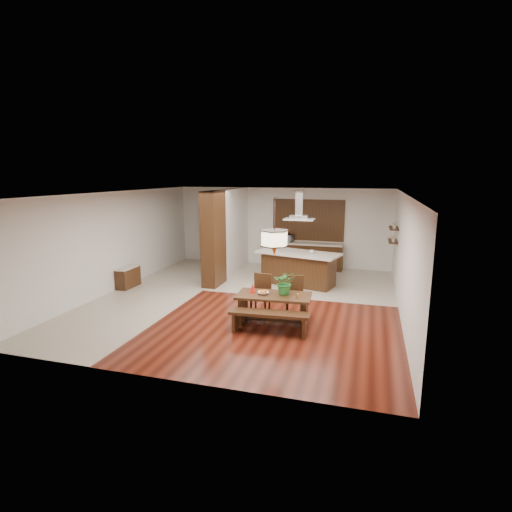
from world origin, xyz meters
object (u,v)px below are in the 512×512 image
(dining_bench, at_px, (269,323))
(foliage_plant, at_px, (285,283))
(range_hood, at_px, (300,206))
(fruit_bowl, at_px, (263,293))
(dining_table, at_px, (274,302))
(dining_chair_left, at_px, (260,295))
(pendant_lantern, at_px, (275,227))
(kitchen_island, at_px, (298,268))
(microwave, at_px, (285,238))
(island_cup, at_px, (312,252))
(hallway_console, at_px, (128,277))
(dining_chair_right, at_px, (295,297))

(dining_bench, xyz_separation_m, foliage_plant, (0.19, 0.71, 0.73))
(range_hood, bearing_deg, fruit_bowl, -93.07)
(dining_table, bearing_deg, range_hood, 90.88)
(dining_table, height_order, dining_chair_left, dining_chair_left)
(foliage_plant, height_order, fruit_bowl, foliage_plant)
(pendant_lantern, bearing_deg, kitchen_island, 90.88)
(foliage_plant, xyz_separation_m, kitchen_island, (-0.29, 3.34, -0.44))
(dining_bench, relative_size, pendant_lantern, 1.32)
(microwave, bearing_deg, foliage_plant, -63.74)
(range_hood, distance_m, island_cup, 1.44)
(foliage_plant, relative_size, fruit_bowl, 2.21)
(hallway_console, distance_m, range_hood, 5.64)
(foliage_plant, bearing_deg, kitchen_island, 94.94)
(dining_chair_right, distance_m, fruit_bowl, 0.88)
(dining_bench, relative_size, fruit_bowl, 7.01)
(dining_bench, bearing_deg, fruit_bowl, 116.55)
(foliage_plant, height_order, island_cup, foliage_plant)
(foliage_plant, height_order, kitchen_island, foliage_plant)
(dining_table, bearing_deg, island_cup, 83.69)
(dining_chair_right, bearing_deg, hallway_console, 153.11)
(range_hood, height_order, microwave, range_hood)
(island_cup, xyz_separation_m, microwave, (-1.31, 2.35, 0.00))
(fruit_bowl, relative_size, island_cup, 1.85)
(dining_chair_right, xyz_separation_m, pendant_lantern, (-0.38, -0.54, 1.75))
(hallway_console, distance_m, island_cup, 5.63)
(foliage_plant, bearing_deg, island_cup, 87.65)
(dining_chair_right, bearing_deg, dining_bench, -121.26)
(microwave, bearing_deg, dining_chair_right, -61.20)
(dining_chair_left, relative_size, dining_chair_right, 1.00)
(range_hood, bearing_deg, dining_chair_left, -97.69)
(kitchen_island, relative_size, range_hood, 3.02)
(dining_chair_left, relative_size, kitchen_island, 0.37)
(dining_table, distance_m, microwave, 5.78)
(dining_chair_left, bearing_deg, island_cup, 75.98)
(range_hood, bearing_deg, dining_table, -89.12)
(dining_table, relative_size, range_hood, 1.92)
(hallway_console, xyz_separation_m, range_hood, (4.92, 1.74, 2.15))
(pendant_lantern, height_order, island_cup, pendant_lantern)
(dining_chair_right, bearing_deg, fruit_bowl, -151.66)
(island_cup, bearing_deg, dining_bench, -94.75)
(dining_table, relative_size, fruit_bowl, 6.98)
(microwave, bearing_deg, range_hood, -53.94)
(pendant_lantern, height_order, kitchen_island, pendant_lantern)
(dining_table, distance_m, pendant_lantern, 1.73)
(dining_bench, bearing_deg, dining_table, 93.92)
(microwave, bearing_deg, fruit_bowl, -68.67)
(pendant_lantern, distance_m, fruit_bowl, 1.54)
(range_hood, relative_size, microwave, 1.69)
(dining_bench, distance_m, microwave, 6.41)
(fruit_bowl, bearing_deg, kitchen_island, 86.92)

